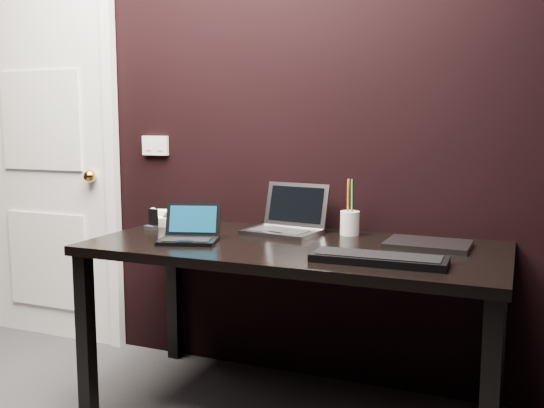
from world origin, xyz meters
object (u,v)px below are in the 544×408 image
at_px(mobile_phone, 153,222).
at_px(silver_laptop, 286,224).
at_px(door, 45,157).
at_px(desk_phone, 168,218).
at_px(closed_laptop, 428,244).
at_px(pen_cup, 350,222).
at_px(desk, 294,262).
at_px(ext_keyboard, 379,259).
at_px(netbook, 189,234).

bearing_deg(mobile_phone, silver_laptop, 13.92).
height_order(door, desk_phone, door).
xyz_separation_m(closed_laptop, pen_cup, (-0.36, 0.14, 0.05)).
bearing_deg(door, desk_phone, -11.00).
bearing_deg(silver_laptop, desk, -60.83).
distance_m(desk, ext_keyboard, 0.46).
relative_size(door, netbook, 7.40).
distance_m(door, netbook, 1.35).
relative_size(closed_laptop, mobile_phone, 3.46).
relative_size(door, desk_phone, 10.83).
xyz_separation_m(door, ext_keyboard, (2.05, -0.58, -0.29)).
xyz_separation_m(desk, pen_cup, (0.16, 0.29, 0.14)).
height_order(mobile_phone, pen_cup, pen_cup).
xyz_separation_m(door, silver_laptop, (1.53, -0.16, -0.26)).
distance_m(desk, desk_phone, 0.76).
relative_size(desk, mobile_phone, 17.53).
distance_m(closed_laptop, desk_phone, 1.25).
distance_m(desk, mobile_phone, 0.74).
height_order(desk_phone, pen_cup, pen_cup).
xyz_separation_m(silver_laptop, desk_phone, (-0.61, -0.02, -0.01)).
distance_m(ext_keyboard, mobile_phone, 1.16).
bearing_deg(netbook, closed_laptop, 15.72).
bearing_deg(pen_cup, mobile_phone, -165.93).
height_order(desk, ext_keyboard, ext_keyboard).
relative_size(desk_phone, pen_cup, 0.79).
xyz_separation_m(desk, desk_phone, (-0.73, 0.20, 0.11)).
bearing_deg(desk, mobile_phone, 175.02).
bearing_deg(mobile_phone, ext_keyboard, -13.24).
distance_m(netbook, silver_laptop, 0.45).
bearing_deg(ext_keyboard, door, 164.25).
bearing_deg(desk_phone, door, 169.00).
bearing_deg(door, pen_cup, -2.79).
bearing_deg(silver_laptop, desk_phone, -178.21).
height_order(ext_keyboard, desk_phone, desk_phone).
bearing_deg(silver_laptop, ext_keyboard, -38.76).
xyz_separation_m(desk_phone, mobile_phone, (-0.00, -0.13, 0.00)).
height_order(desk_phone, mobile_phone, mobile_phone).
bearing_deg(desk_phone, mobile_phone, -91.09).
xyz_separation_m(silver_laptop, closed_laptop, (0.64, -0.07, -0.03)).
distance_m(door, ext_keyboard, 2.15).
xyz_separation_m(ext_keyboard, mobile_phone, (-1.13, 0.27, 0.02)).
height_order(door, desk, door).
relative_size(ext_keyboard, pen_cup, 1.93).
bearing_deg(netbook, pen_cup, 34.97).
bearing_deg(door, netbook, -22.10).
bearing_deg(netbook, mobile_phone, 148.84).
bearing_deg(closed_laptop, silver_laptop, 173.79).
xyz_separation_m(desk, netbook, (-0.43, -0.12, 0.11)).
relative_size(door, pen_cup, 8.51).
bearing_deg(silver_laptop, door, 174.03).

